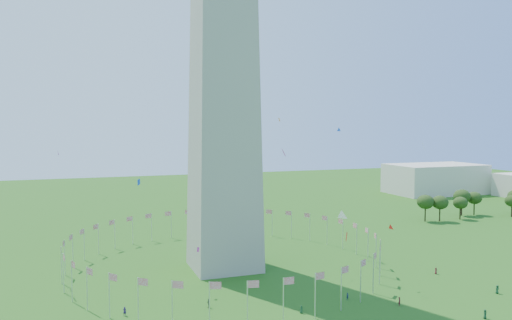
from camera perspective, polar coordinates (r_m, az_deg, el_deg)
The scene contains 4 objects.
flag_ring at distance 133.67m, azimuth -3.65°, elevation -10.33°, with size 80.24×80.24×9.00m.
gov_building_east_a at distance 292.89m, azimuth 19.77°, elevation -2.03°, with size 50.00×30.00×16.00m, color beige.
kites_aloft at distance 106.86m, azimuth 5.75°, elevation -5.10°, with size 117.85×76.13×32.04m.
tree_line_east at distance 221.21m, azimuth 23.07°, elevation -4.80°, with size 53.62×15.73×10.76m.
Camera 1 is at (-35.81, -74.47, 37.55)m, focal length 35.00 mm.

